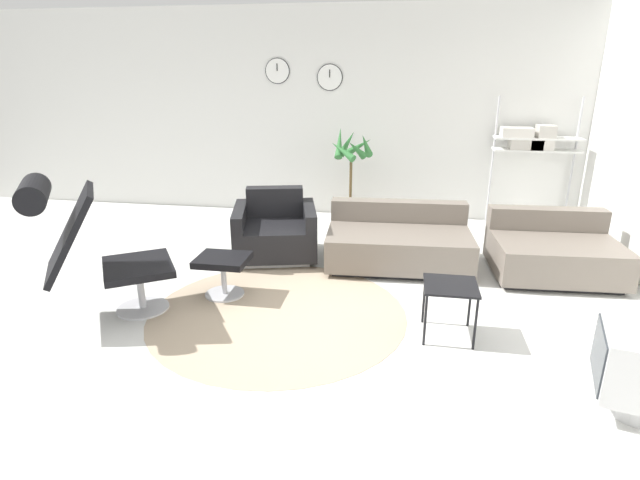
{
  "coord_description": "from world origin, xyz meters",
  "views": [
    {
      "loc": [
        0.75,
        -3.93,
        2.0
      ],
      "look_at": [
        0.05,
        0.2,
        0.55
      ],
      "focal_mm": 28.0,
      "sensor_mm": 36.0,
      "label": 1
    }
  ],
  "objects_px": {
    "ottoman": "(223,267)",
    "couch_second": "(553,253)",
    "couch_low": "(398,243)",
    "armchair_red": "(275,233)",
    "side_table": "(450,290)",
    "lounge_chair": "(83,235)",
    "shelf_unit": "(532,141)",
    "potted_plant": "(351,184)"
  },
  "relations": [
    {
      "from": "ottoman",
      "to": "couch_second",
      "type": "distance_m",
      "value": 3.28
    },
    {
      "from": "couch_low",
      "to": "armchair_red",
      "type": "bearing_deg",
      "value": -3.43
    },
    {
      "from": "couch_second",
      "to": "side_table",
      "type": "bearing_deg",
      "value": 48.78
    },
    {
      "from": "lounge_chair",
      "to": "couch_low",
      "type": "bearing_deg",
      "value": 90.57
    },
    {
      "from": "lounge_chair",
      "to": "ottoman",
      "type": "bearing_deg",
      "value": 90.0
    },
    {
      "from": "shelf_unit",
      "to": "couch_low",
      "type": "bearing_deg",
      "value": -133.99
    },
    {
      "from": "couch_low",
      "to": "shelf_unit",
      "type": "relative_size",
      "value": 0.92
    },
    {
      "from": "side_table",
      "to": "potted_plant",
      "type": "distance_m",
      "value": 2.96
    },
    {
      "from": "armchair_red",
      "to": "shelf_unit",
      "type": "bearing_deg",
      "value": -164.59
    },
    {
      "from": "ottoman",
      "to": "potted_plant",
      "type": "xyz_separation_m",
      "value": [
        0.91,
        2.35,
        0.29
      ]
    },
    {
      "from": "side_table",
      "to": "shelf_unit",
      "type": "relative_size",
      "value": 0.26
    },
    {
      "from": "couch_low",
      "to": "shelf_unit",
      "type": "height_order",
      "value": "shelf_unit"
    },
    {
      "from": "couch_low",
      "to": "shelf_unit",
      "type": "bearing_deg",
      "value": -137.0
    },
    {
      "from": "couch_second",
      "to": "potted_plant",
      "type": "bearing_deg",
      "value": -33.96
    },
    {
      "from": "shelf_unit",
      "to": "lounge_chair",
      "type": "bearing_deg",
      "value": -140.77
    },
    {
      "from": "lounge_chair",
      "to": "shelf_unit",
      "type": "height_order",
      "value": "shelf_unit"
    },
    {
      "from": "shelf_unit",
      "to": "side_table",
      "type": "bearing_deg",
      "value": -110.64
    },
    {
      "from": "armchair_red",
      "to": "side_table",
      "type": "distance_m",
      "value": 2.32
    },
    {
      "from": "lounge_chair",
      "to": "armchair_red",
      "type": "relative_size",
      "value": 1.16
    },
    {
      "from": "side_table",
      "to": "potted_plant",
      "type": "height_order",
      "value": "potted_plant"
    },
    {
      "from": "couch_second",
      "to": "shelf_unit",
      "type": "relative_size",
      "value": 0.74
    },
    {
      "from": "armchair_red",
      "to": "couch_low",
      "type": "height_order",
      "value": "armchair_red"
    },
    {
      "from": "couch_second",
      "to": "armchair_red",
      "type": "bearing_deg",
      "value": -4.1
    },
    {
      "from": "side_table",
      "to": "ottoman",
      "type": "bearing_deg",
      "value": 168.31
    },
    {
      "from": "ottoman",
      "to": "couch_low",
      "type": "height_order",
      "value": "couch_low"
    },
    {
      "from": "potted_plant",
      "to": "couch_second",
      "type": "bearing_deg",
      "value": -30.95
    },
    {
      "from": "lounge_chair",
      "to": "potted_plant",
      "type": "relative_size",
      "value": 0.93
    },
    {
      "from": "couch_low",
      "to": "potted_plant",
      "type": "relative_size",
      "value": 1.18
    },
    {
      "from": "ottoman",
      "to": "couch_low",
      "type": "relative_size",
      "value": 0.3
    },
    {
      "from": "armchair_red",
      "to": "couch_second",
      "type": "distance_m",
      "value": 2.9
    },
    {
      "from": "side_table",
      "to": "potted_plant",
      "type": "bearing_deg",
      "value": 111.29
    },
    {
      "from": "lounge_chair",
      "to": "side_table",
      "type": "bearing_deg",
      "value": 60.45
    },
    {
      "from": "armchair_red",
      "to": "couch_second",
      "type": "xyz_separation_m",
      "value": [
        2.9,
        -0.06,
        -0.04
      ]
    },
    {
      "from": "lounge_chair",
      "to": "potted_plant",
      "type": "xyz_separation_m",
      "value": [
        1.83,
        2.95,
        -0.16
      ]
    },
    {
      "from": "couch_second",
      "to": "shelf_unit",
      "type": "distance_m",
      "value": 1.92
    },
    {
      "from": "ottoman",
      "to": "couch_low",
      "type": "xyz_separation_m",
      "value": [
        1.56,
        1.07,
        -0.05
      ]
    },
    {
      "from": "potted_plant",
      "to": "shelf_unit",
      "type": "xyz_separation_m",
      "value": [
        2.26,
        0.38,
        0.55
      ]
    },
    {
      "from": "armchair_red",
      "to": "shelf_unit",
      "type": "xyz_separation_m",
      "value": [
        2.95,
        1.65,
        0.85
      ]
    },
    {
      "from": "side_table",
      "to": "shelf_unit",
      "type": "xyz_separation_m",
      "value": [
        1.18,
        3.14,
        0.74
      ]
    },
    {
      "from": "ottoman",
      "to": "armchair_red",
      "type": "distance_m",
      "value": 1.1
    },
    {
      "from": "couch_second",
      "to": "lounge_chair",
      "type": "bearing_deg",
      "value": 19.03
    },
    {
      "from": "couch_low",
      "to": "ottoman",
      "type": "bearing_deg",
      "value": 31.35
    }
  ]
}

